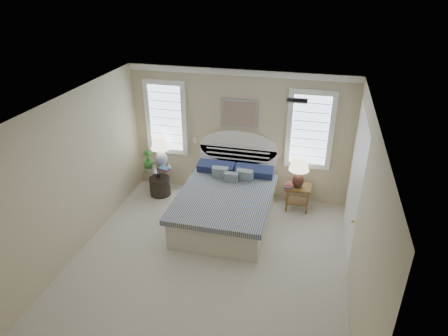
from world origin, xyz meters
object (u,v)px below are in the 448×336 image
at_px(nightstand_right, 298,192).
at_px(lamp_left, 161,148).
at_px(bed, 227,202).
at_px(lamp_right, 299,169).
at_px(side_table_left, 158,178).
at_px(floor_pot, 160,186).

distance_m(nightstand_right, lamp_left, 2.98).
xyz_separation_m(bed, lamp_right, (1.27, 0.66, 0.54)).
relative_size(nightstand_right, lamp_right, 0.83).
relative_size(side_table_left, lamp_left, 0.96).
bearing_deg(bed, nightstand_right, 28.03).
bearing_deg(lamp_left, side_table_left, -105.64).
bearing_deg(lamp_left, nightstand_right, -0.95).
xyz_separation_m(nightstand_right, floor_pot, (-2.91, -0.13, -0.18)).
xyz_separation_m(floor_pot, lamp_left, (0.00, 0.17, 0.83)).
bearing_deg(bed, side_table_left, 160.26).
xyz_separation_m(side_table_left, nightstand_right, (2.95, 0.10, -0.00)).
bearing_deg(lamp_right, lamp_left, 178.40).
height_order(bed, side_table_left, bed).
bearing_deg(side_table_left, lamp_left, 74.36).
bearing_deg(floor_pot, lamp_left, 88.82).
bearing_deg(lamp_left, bed, -24.72).
distance_m(bed, side_table_left, 1.75).
distance_m(floor_pot, lamp_right, 2.98).
distance_m(side_table_left, lamp_right, 2.97).
xyz_separation_m(bed, floor_pot, (-1.61, 0.57, -0.18)).
bearing_deg(floor_pot, lamp_right, 1.85).
height_order(side_table_left, lamp_left, lamp_left).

